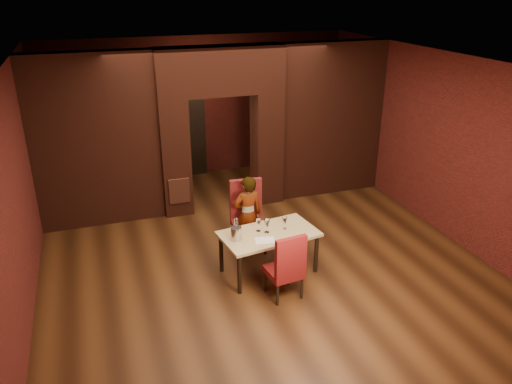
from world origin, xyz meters
The scene contains 25 objects.
floor centered at (0.00, 0.00, 0.00)m, with size 8.00×8.00×0.00m, color #462611.
ceiling centered at (0.00, 0.00, 3.20)m, with size 7.00×8.00×0.04m, color silver.
wall_back centered at (0.00, 4.00, 1.60)m, with size 7.00×0.04×3.20m, color maroon.
wall_front centered at (0.00, -4.00, 1.60)m, with size 7.00×0.04×3.20m, color maroon.
wall_left centered at (-3.50, 0.00, 1.60)m, with size 0.04×8.00×3.20m, color maroon.
wall_right centered at (3.50, 0.00, 1.60)m, with size 0.04×8.00×3.20m, color maroon.
pillar_left centered at (-0.95, 2.00, 1.15)m, with size 0.55×0.55×2.30m, color maroon.
pillar_right centered at (0.95, 2.00, 1.15)m, with size 0.55×0.55×2.30m, color maroon.
lintel centered at (0.00, 2.00, 2.75)m, with size 2.45×0.55×0.90m, color maroon.
wing_wall_left centered at (-2.36, 2.00, 1.60)m, with size 2.27×0.35×3.20m, color maroon.
wing_wall_right centered at (2.36, 2.00, 1.60)m, with size 2.27×0.35×3.20m, color maroon.
vent_panel centered at (-0.95, 1.71, 0.55)m, with size 0.40×0.03×0.50m, color #A54B30.
rear_door centered at (-0.40, 3.94, 1.05)m, with size 0.90×0.08×2.10m, color black.
rear_door_frame centered at (-0.40, 3.90, 1.05)m, with size 1.02×0.04×2.22m, color black.
dining_table centered at (0.00, -0.73, 0.35)m, with size 1.49×0.84×0.70m, color tan.
chair_far centered at (-0.07, 0.05, 0.61)m, with size 0.55×0.55×1.22m, color maroon.
chair_near centered at (-0.01, -1.40, 0.52)m, with size 0.48×0.48×1.05m, color maroon.
person_seated centered at (-0.11, 0.00, 0.69)m, with size 0.50×0.33×1.37m, color white.
wine_glass_a centered at (-0.14, -0.63, 0.80)m, with size 0.08×0.08×0.20m, color white, non-canonical shape.
wine_glass_b centered at (-0.03, -0.71, 0.81)m, with size 0.09×0.09×0.22m, color white, non-canonical shape.
wine_glass_c centered at (0.28, -0.68, 0.80)m, with size 0.08×0.08×0.20m, color silver, non-canonical shape.
tasting_sheet centered at (-0.14, -0.95, 0.70)m, with size 0.29×0.22×0.00m, color silver.
wine_bucket centered at (-0.54, -0.78, 0.80)m, with size 0.17×0.17×0.21m, color #AFB0B5.
water_bottle centered at (-0.48, -0.58, 0.83)m, with size 0.06×0.06×0.27m, color white.
potted_plant centered at (0.82, 0.06, 0.18)m, with size 0.33×0.29×0.37m, color #2B6E24.
Camera 1 is at (-2.41, -7.17, 4.33)m, focal length 35.00 mm.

